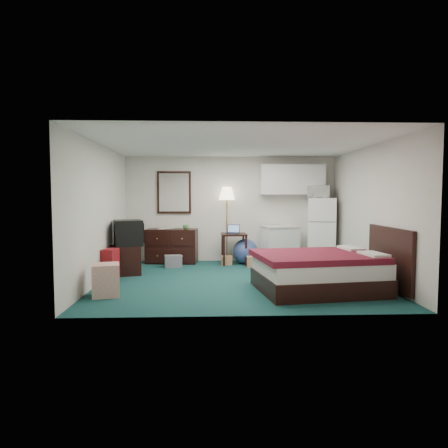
{
  "coord_description": "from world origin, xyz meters",
  "views": [
    {
      "loc": [
        -0.53,
        -7.33,
        1.56
      ],
      "look_at": [
        -0.24,
        0.2,
        1.03
      ],
      "focal_mm": 32.0,
      "sensor_mm": 36.0,
      "label": 1
    }
  ],
  "objects_px": {
    "kitchen_counter": "(280,245)",
    "bed": "(318,272)",
    "suitcase": "(110,265)",
    "floor_lamp": "(227,225)",
    "fridge": "(322,230)",
    "desk": "(234,249)",
    "tv_stand": "(125,260)",
    "dresser": "(172,246)"
  },
  "relations": [
    {
      "from": "dresser",
      "to": "bed",
      "type": "height_order",
      "value": "dresser"
    },
    {
      "from": "desk",
      "to": "suitcase",
      "type": "xyz_separation_m",
      "value": [
        -2.4,
        -1.7,
        -0.06
      ]
    },
    {
      "from": "desk",
      "to": "tv_stand",
      "type": "relative_size",
      "value": 1.12
    },
    {
      "from": "floor_lamp",
      "to": "tv_stand",
      "type": "distance_m",
      "value": 2.58
    },
    {
      "from": "floor_lamp",
      "to": "desk",
      "type": "bearing_deg",
      "value": -63.52
    },
    {
      "from": "desk",
      "to": "bed",
      "type": "bearing_deg",
      "value": -67.57
    },
    {
      "from": "desk",
      "to": "tv_stand",
      "type": "distance_m",
      "value": 2.5
    },
    {
      "from": "tv_stand",
      "to": "suitcase",
      "type": "distance_m",
      "value": 0.64
    },
    {
      "from": "desk",
      "to": "dresser",
      "type": "bearing_deg",
      "value": 168.74
    },
    {
      "from": "dresser",
      "to": "tv_stand",
      "type": "bearing_deg",
      "value": -116.18
    },
    {
      "from": "fridge",
      "to": "dresser",
      "type": "bearing_deg",
      "value": -164.59
    },
    {
      "from": "dresser",
      "to": "kitchen_counter",
      "type": "distance_m",
      "value": 2.53
    },
    {
      "from": "floor_lamp",
      "to": "suitcase",
      "type": "bearing_deg",
      "value": -138.44
    },
    {
      "from": "dresser",
      "to": "kitchen_counter",
      "type": "height_order",
      "value": "kitchen_counter"
    },
    {
      "from": "fridge",
      "to": "suitcase",
      "type": "bearing_deg",
      "value": -140.78
    },
    {
      "from": "bed",
      "to": "suitcase",
      "type": "relative_size",
      "value": 3.28
    },
    {
      "from": "kitchen_counter",
      "to": "bed",
      "type": "distance_m",
      "value": 2.82
    },
    {
      "from": "kitchen_counter",
      "to": "tv_stand",
      "type": "distance_m",
      "value": 3.57
    },
    {
      "from": "dresser",
      "to": "desk",
      "type": "relative_size",
      "value": 1.66
    },
    {
      "from": "kitchen_counter",
      "to": "suitcase",
      "type": "bearing_deg",
      "value": -165.63
    },
    {
      "from": "suitcase",
      "to": "bed",
      "type": "bearing_deg",
      "value": -5.5
    },
    {
      "from": "desk",
      "to": "fridge",
      "type": "xyz_separation_m",
      "value": [
        2.08,
        0.13,
        0.41
      ]
    },
    {
      "from": "fridge",
      "to": "suitcase",
      "type": "distance_m",
      "value": 4.87
    },
    {
      "from": "floor_lamp",
      "to": "bed",
      "type": "xyz_separation_m",
      "value": [
        1.37,
        -2.96,
        -0.58
      ]
    },
    {
      "from": "kitchen_counter",
      "to": "fridge",
      "type": "height_order",
      "value": "fridge"
    },
    {
      "from": "floor_lamp",
      "to": "tv_stand",
      "type": "relative_size",
      "value": 2.82
    },
    {
      "from": "fridge",
      "to": "tv_stand",
      "type": "relative_size",
      "value": 2.41
    },
    {
      "from": "floor_lamp",
      "to": "kitchen_counter",
      "type": "xyz_separation_m",
      "value": [
        1.24,
        -0.14,
        -0.47
      ]
    },
    {
      "from": "kitchen_counter",
      "to": "tv_stand",
      "type": "xyz_separation_m",
      "value": [
        -3.34,
        -1.23,
        -0.13
      ]
    },
    {
      "from": "floor_lamp",
      "to": "fridge",
      "type": "xyz_separation_m",
      "value": [
        2.23,
        -0.17,
        -0.13
      ]
    },
    {
      "from": "desk",
      "to": "bed",
      "type": "relative_size",
      "value": 0.37
    },
    {
      "from": "floor_lamp",
      "to": "suitcase",
      "type": "relative_size",
      "value": 3.02
    },
    {
      "from": "desk",
      "to": "fridge",
      "type": "relative_size",
      "value": 0.46
    },
    {
      "from": "bed",
      "to": "fridge",
      "type": "bearing_deg",
      "value": 64.95
    },
    {
      "from": "dresser",
      "to": "floor_lamp",
      "type": "bearing_deg",
      "value": 8.86
    },
    {
      "from": "desk",
      "to": "kitchen_counter",
      "type": "height_order",
      "value": "kitchen_counter"
    },
    {
      "from": "kitchen_counter",
      "to": "suitcase",
      "type": "xyz_separation_m",
      "value": [
        -3.49,
        -1.86,
        -0.13
      ]
    },
    {
      "from": "dresser",
      "to": "tv_stand",
      "type": "distance_m",
      "value": 1.54
    },
    {
      "from": "dresser",
      "to": "bed",
      "type": "distance_m",
      "value": 3.93
    },
    {
      "from": "tv_stand",
      "to": "desk",
      "type": "bearing_deg",
      "value": 11.13
    },
    {
      "from": "kitchen_counter",
      "to": "suitcase",
      "type": "relative_size",
      "value": 1.43
    },
    {
      "from": "kitchen_counter",
      "to": "suitcase",
      "type": "distance_m",
      "value": 3.96
    }
  ]
}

